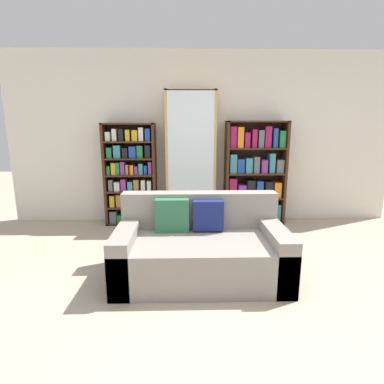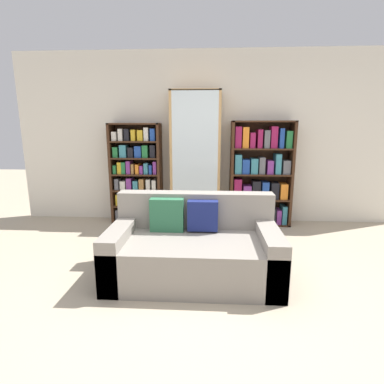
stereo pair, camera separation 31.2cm
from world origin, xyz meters
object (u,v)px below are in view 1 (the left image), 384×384
bookshelf_left (131,176)px  wine_bottle (224,223)px  couch (200,249)px  bookshelf_right (254,175)px  display_cabinet (191,160)px

bookshelf_left → wine_bottle: (1.44, -0.51, -0.64)m
couch → bookshelf_right: size_ratio=1.05×
couch → bookshelf_left: 2.11m
couch → display_cabinet: size_ratio=0.82×
couch → display_cabinet: display_cabinet is taller
couch → bookshelf_right: (0.95, 1.78, 0.49)m
couch → bookshelf_right: bearing=61.9°
bookshelf_left → bookshelf_right: bookshelf_right is taller
display_cabinet → wine_bottle: size_ratio=5.92×
display_cabinet → wine_bottle: 1.13m
couch → bookshelf_left: bookshelf_left is taller
bookshelf_right → wine_bottle: bookshelf_right is taller
display_cabinet → wine_bottle: (0.49, -0.49, -0.89)m
bookshelf_left → wine_bottle: bookshelf_left is taller
bookshelf_left → wine_bottle: 1.65m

